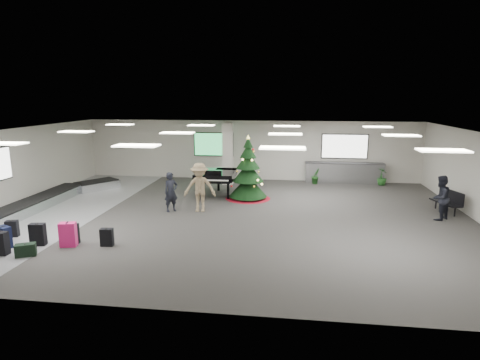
# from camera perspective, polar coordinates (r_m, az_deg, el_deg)

# --- Properties ---
(ground) EXTENTS (18.00, 18.00, 0.00)m
(ground) POSITION_cam_1_polar(r_m,az_deg,el_deg) (15.36, -1.31, -5.11)
(ground) COLOR #353330
(ground) RESTS_ON ground
(room_envelope) EXTENTS (18.02, 14.02, 3.21)m
(room_envelope) POSITION_cam_1_polar(r_m,az_deg,el_deg) (15.57, -2.37, 3.91)
(room_envelope) COLOR beige
(room_envelope) RESTS_ON ground
(baggage_carousel) EXTENTS (2.28, 9.71, 0.43)m
(baggage_carousel) POSITION_cam_1_polar(r_m,az_deg,el_deg) (18.11, -26.74, -3.07)
(baggage_carousel) COLOR silver
(baggage_carousel) RESTS_ON ground
(service_counter) EXTENTS (4.05, 0.65, 1.08)m
(service_counter) POSITION_cam_1_polar(r_m,az_deg,el_deg) (21.71, 14.57, 1.01)
(service_counter) COLOR silver
(service_counter) RESTS_ON ground
(suitcase_0) EXTENTS (0.44, 0.25, 0.70)m
(suitcase_0) POSITION_cam_1_polar(r_m,az_deg,el_deg) (13.49, -30.94, -7.74)
(suitcase_0) COLOR black
(suitcase_0) RESTS_ON ground
(suitcase_1) EXTENTS (0.48, 0.30, 0.71)m
(suitcase_1) POSITION_cam_1_polar(r_m,az_deg,el_deg) (13.75, -26.81, -6.94)
(suitcase_1) COLOR black
(suitcase_1) RESTS_ON ground
(pink_suitcase) EXTENTS (0.52, 0.36, 0.76)m
(pink_suitcase) POSITION_cam_1_polar(r_m,az_deg,el_deg) (13.28, -23.26, -7.14)
(pink_suitcase) COLOR #FB207D
(pink_suitcase) RESTS_ON ground
(suitcase_3) EXTENTS (0.45, 0.28, 0.66)m
(suitcase_3) POSITION_cam_1_polar(r_m,az_deg,el_deg) (13.49, -22.84, -7.07)
(suitcase_3) COLOR black
(suitcase_3) RESTS_ON ground
(navy_suitcase) EXTENTS (0.50, 0.41, 0.69)m
(navy_suitcase) POSITION_cam_1_polar(r_m,az_deg,el_deg) (14.01, -30.50, -7.03)
(navy_suitcase) COLOR black
(navy_suitcase) RESTS_ON ground
(green_duffel) EXTENTS (0.61, 0.49, 0.38)m
(green_duffel) POSITION_cam_1_polar(r_m,az_deg,el_deg) (13.09, -28.18, -8.76)
(green_duffel) COLOR black
(green_duffel) RESTS_ON ground
(suitcase_7) EXTENTS (0.39, 0.23, 0.57)m
(suitcase_7) POSITION_cam_1_polar(r_m,az_deg,el_deg) (12.94, -18.41, -7.73)
(suitcase_7) COLOR black
(suitcase_7) RESTS_ON ground
(suitcase_8) EXTENTS (0.41, 0.30, 0.56)m
(suitcase_8) POSITION_cam_1_polar(r_m,az_deg,el_deg) (14.99, -29.66, -6.04)
(suitcase_8) COLOR black
(suitcase_8) RESTS_ON ground
(christmas_tree) EXTENTS (2.00, 2.00, 2.85)m
(christmas_tree) POSITION_cam_1_polar(r_m,az_deg,el_deg) (17.70, 1.15, 0.43)
(christmas_tree) COLOR maroon
(christmas_tree) RESTS_ON ground
(grand_piano) EXTENTS (1.80, 2.27, 1.27)m
(grand_piano) POSITION_cam_1_polar(r_m,az_deg,el_deg) (18.41, -3.51, 0.63)
(grand_piano) COLOR black
(grand_piano) RESTS_ON ground
(bench) EXTENTS (0.87, 1.48, 0.89)m
(bench) POSITION_cam_1_polar(r_m,az_deg,el_deg) (17.65, 27.53, -2.54)
(bench) COLOR black
(bench) RESTS_ON ground
(traveler_a) EXTENTS (0.67, 0.67, 1.57)m
(traveler_a) POSITION_cam_1_polar(r_m,az_deg,el_deg) (15.98, -9.79, -1.69)
(traveler_a) COLOR black
(traveler_a) RESTS_ON ground
(traveler_b) EXTENTS (1.30, 0.82, 1.93)m
(traveler_b) POSITION_cam_1_polar(r_m,az_deg,el_deg) (15.79, -5.75, -1.06)
(traveler_b) COLOR #947D5B
(traveler_b) RESTS_ON ground
(traveler_bench) EXTENTS (1.02, 1.01, 1.66)m
(traveler_bench) POSITION_cam_1_polar(r_m,az_deg,el_deg) (16.39, 26.59, -2.28)
(traveler_bench) COLOR black
(traveler_bench) RESTS_ON ground
(potted_plant_left) EXTENTS (0.53, 0.56, 0.80)m
(potted_plant_left) POSITION_cam_1_polar(r_m,az_deg,el_deg) (21.20, 10.70, 0.54)
(potted_plant_left) COLOR #133B19
(potted_plant_left) RESTS_ON ground
(potted_plant_right) EXTENTS (0.68, 0.68, 0.86)m
(potted_plant_right) POSITION_cam_1_polar(r_m,az_deg,el_deg) (21.77, 19.53, 0.42)
(potted_plant_right) COLOR #133B19
(potted_plant_right) RESTS_ON ground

